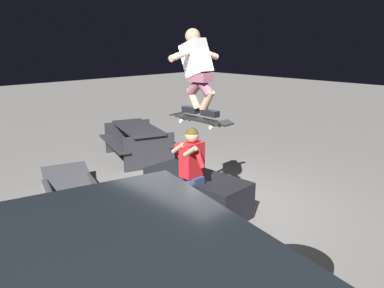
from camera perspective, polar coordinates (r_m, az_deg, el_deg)
ground_plane at (r=6.20m, az=1.45°, el=-9.32°), size 40.00×40.00×0.00m
ledge_box_main at (r=6.02m, az=0.64°, el=-7.19°), size 1.76×0.78×0.56m
person_sitting_on_ledge at (r=5.43m, az=-0.82°, el=-3.98°), size 0.59×0.76×1.39m
skateboard at (r=5.15m, az=1.21°, el=3.68°), size 1.02×0.22×0.13m
skater_airborne at (r=5.09m, az=0.78°, el=11.37°), size 0.62×0.89×1.12m
kicker_ramp at (r=7.16m, az=-17.90°, el=-6.04°), size 1.35×1.11×0.43m
picnic_table_back at (r=8.54m, az=-8.16°, el=1.01°), size 2.03×1.80×0.75m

